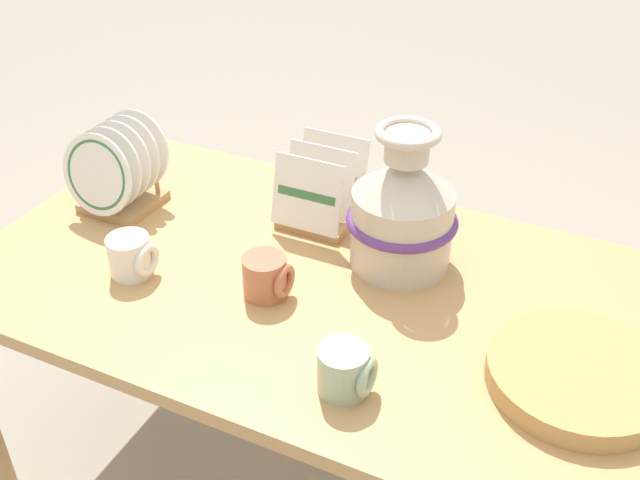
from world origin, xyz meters
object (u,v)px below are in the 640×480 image
(wicker_charger_stack, at_px, (577,375))
(mug_cream_glaze, at_px, (132,256))
(mug_sage_glaze, at_px, (346,371))
(mug_terracotta_glaze, at_px, (267,277))
(ceramic_vase, at_px, (403,210))
(dish_rack_round_plates, at_px, (116,174))
(dish_rack_square_plates, at_px, (321,199))

(wicker_charger_stack, bearing_deg, mug_cream_glaze, -175.76)
(mug_sage_glaze, relative_size, mug_terracotta_glaze, 1.00)
(ceramic_vase, xyz_separation_m, mug_terracotta_glaze, (-0.21, -0.24, -0.09))
(dish_rack_round_plates, bearing_deg, wicker_charger_stack, -7.30)
(mug_terracotta_glaze, height_order, mug_cream_glaze, same)
(ceramic_vase, bearing_deg, mug_sage_glaze, -82.87)
(dish_rack_round_plates, bearing_deg, ceramic_vase, 6.27)
(dish_rack_round_plates, bearing_deg, mug_sage_glaze, -23.89)
(dish_rack_round_plates, relative_size, wicker_charger_stack, 0.67)
(mug_terracotta_glaze, relative_size, mug_cream_glaze, 1.00)
(wicker_charger_stack, xyz_separation_m, mug_cream_glaze, (-0.95, -0.07, 0.02))
(wicker_charger_stack, distance_m, mug_terracotta_glaze, 0.65)
(mug_sage_glaze, bearing_deg, ceramic_vase, 97.13)
(dish_rack_square_plates, bearing_deg, wicker_charger_stack, -24.77)
(dish_rack_round_plates, distance_m, mug_cream_glaze, 0.30)
(ceramic_vase, distance_m, mug_terracotta_glaze, 0.33)
(wicker_charger_stack, relative_size, mug_cream_glaze, 3.22)
(mug_sage_glaze, distance_m, mug_cream_glaze, 0.59)
(dish_rack_square_plates, bearing_deg, mug_terracotta_glaze, -85.41)
(dish_rack_round_plates, relative_size, mug_sage_glaze, 2.17)
(mug_cream_glaze, bearing_deg, mug_sage_glaze, -12.36)
(dish_rack_round_plates, height_order, wicker_charger_stack, dish_rack_round_plates)
(ceramic_vase, height_order, mug_cream_glaze, ceramic_vase)
(wicker_charger_stack, relative_size, mug_sage_glaze, 3.22)
(mug_cream_glaze, bearing_deg, wicker_charger_stack, 4.24)
(dish_rack_square_plates, xyz_separation_m, mug_terracotta_glaze, (0.03, -0.32, -0.02))
(ceramic_vase, height_order, dish_rack_round_plates, ceramic_vase)
(wicker_charger_stack, bearing_deg, mug_terracotta_glaze, -179.23)
(dish_rack_round_plates, relative_size, mug_terracotta_glaze, 2.17)
(mug_terracotta_glaze, bearing_deg, wicker_charger_stack, 0.77)
(dish_rack_round_plates, relative_size, mug_cream_glaze, 2.17)
(mug_sage_glaze, bearing_deg, mug_cream_glaze, 167.64)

